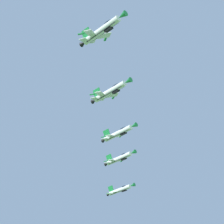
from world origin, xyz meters
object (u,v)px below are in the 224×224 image
at_px(fighter_jet_trail_slot, 120,190).
at_px(fighter_jet_right_wing, 111,91).
at_px(fighter_jet_right_outer, 120,158).
at_px(fighter_jet_left_outer, 119,133).
at_px(fighter_jet_left_wing, 102,30).

bearing_deg(fighter_jet_trail_slot, fighter_jet_right_wing, 40.82).
bearing_deg(fighter_jet_right_outer, fighter_jet_right_wing, 39.79).
bearing_deg(fighter_jet_trail_slot, fighter_jet_left_outer, 42.49).
height_order(fighter_jet_right_wing, fighter_jet_right_outer, fighter_jet_right_outer).
distance_m(fighter_jet_left_wing, fighter_jet_trail_slot, 91.30).
height_order(fighter_jet_right_wing, fighter_jet_left_outer, fighter_jet_right_wing).
relative_size(fighter_jet_right_wing, fighter_jet_left_outer, 1.00).
distance_m(fighter_jet_left_wing, fighter_jet_right_outer, 66.52).
bearing_deg(fighter_jet_left_outer, fighter_jet_right_outer, -137.68).
bearing_deg(fighter_jet_right_outer, fighter_jet_left_wing, 39.56).
height_order(fighter_jet_left_outer, fighter_jet_trail_slot, fighter_jet_left_outer).
bearing_deg(fighter_jet_right_wing, fighter_jet_trail_slot, -139.18).
xyz_separation_m(fighter_jet_left_wing, fighter_jet_left_outer, (3.29, 46.17, -2.94)).
height_order(fighter_jet_left_wing, fighter_jet_trail_slot, fighter_jet_left_wing).
bearing_deg(fighter_jet_right_outer, fighter_jet_left_outer, 42.32).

